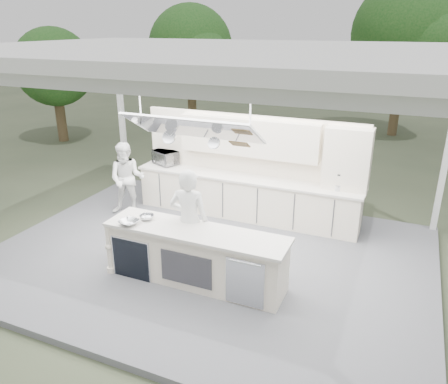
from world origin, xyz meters
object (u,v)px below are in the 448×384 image
at_px(sous_chef, 127,179).
at_px(back_counter, 245,197).
at_px(demo_island, 195,256).
at_px(head_chef, 189,221).

bearing_deg(sous_chef, back_counter, -4.89).
bearing_deg(demo_island, head_chef, 129.10).
bearing_deg(head_chef, back_counter, -100.29).
height_order(demo_island, back_counter, same).
bearing_deg(back_counter, demo_island, -86.37).
distance_m(back_counter, head_chef, 2.55).
relative_size(head_chef, sous_chef, 1.13).
bearing_deg(back_counter, sous_chef, -161.42).
relative_size(demo_island, head_chef, 1.66).
height_order(demo_island, head_chef, head_chef).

